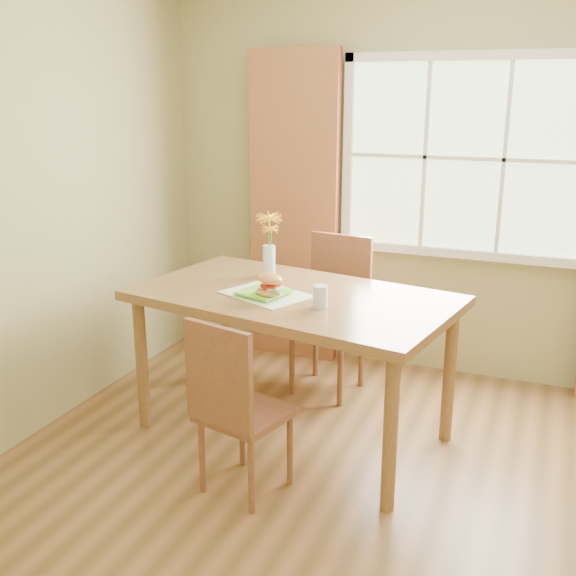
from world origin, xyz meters
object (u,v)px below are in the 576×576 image
(dining_table, at_px, (293,308))
(chair_near, at_px, (235,402))
(croissant_sandwich, at_px, (269,285))
(water_glass, at_px, (320,297))
(chair_far, at_px, (334,306))
(flower_vase, at_px, (269,239))

(dining_table, xyz_separation_m, chair_near, (-0.02, -0.70, -0.26))
(croissant_sandwich, distance_m, water_glass, 0.30)
(dining_table, bearing_deg, water_glass, -27.83)
(dining_table, distance_m, chair_far, 0.74)
(chair_near, height_order, water_glass, water_glass)
(croissant_sandwich, xyz_separation_m, water_glass, (0.30, -0.03, -0.02))
(chair_near, bearing_deg, chair_far, 102.47)
(croissant_sandwich, height_order, water_glass, croissant_sandwich)
(chair_far, distance_m, croissant_sandwich, 0.93)
(chair_far, height_order, croissant_sandwich, chair_far)
(chair_far, relative_size, flower_vase, 2.66)
(dining_table, height_order, chair_far, chair_far)
(chair_near, xyz_separation_m, water_glass, (0.24, 0.53, 0.40))
(chair_far, relative_size, croissant_sandwich, 5.05)
(dining_table, xyz_separation_m, water_glass, (0.22, -0.17, 0.14))
(water_glass, xyz_separation_m, flower_vase, (-0.48, 0.45, 0.17))
(chair_far, distance_m, flower_vase, 0.72)
(croissant_sandwich, bearing_deg, water_glass, 21.44)
(flower_vase, bearing_deg, water_glass, -43.19)
(flower_vase, bearing_deg, croissant_sandwich, -66.38)
(chair_near, relative_size, water_glass, 7.97)
(flower_vase, bearing_deg, dining_table, -46.90)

